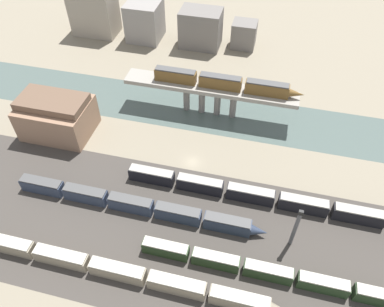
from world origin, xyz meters
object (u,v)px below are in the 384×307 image
(train_yard_near, at_px, (124,273))
(train_yard_far, at_px, (136,205))
(train_on_bridge, at_px, (225,83))
(signal_tower, at_px, (295,228))
(train_yard_outer, at_px, (282,200))
(train_yard_mid, at_px, (274,273))
(warehouse_building, at_px, (57,116))

(train_yard_near, distance_m, train_yard_far, 18.08)
(train_on_bridge, relative_size, signal_tower, 3.48)
(signal_tower, bearing_deg, train_yard_outer, 106.47)
(train_yard_near, height_order, train_yard_mid, train_yard_near)
(train_yard_outer, xyz_separation_m, signal_tower, (3.13, -10.59, 4.45))
(warehouse_building, bearing_deg, train_yard_mid, -25.49)
(train_yard_mid, xyz_separation_m, warehouse_building, (-68.56, 32.69, 4.12))
(train_yard_far, bearing_deg, train_on_bridge, 71.23)
(train_yard_mid, bearing_deg, train_yard_far, 164.41)
(warehouse_building, bearing_deg, train_yard_far, -34.64)
(train_yard_far, height_order, warehouse_building, warehouse_building)
(train_yard_mid, distance_m, train_yard_far, 36.99)
(train_yard_far, relative_size, signal_tower, 4.96)
(train_on_bridge, xyz_separation_m, train_yard_outer, (21.35, -32.12, -10.49))
(train_yard_far, bearing_deg, train_yard_near, -78.30)
(train_on_bridge, distance_m, train_yard_far, 46.00)
(train_yard_far, bearing_deg, warehouse_building, 145.36)
(train_yard_outer, distance_m, warehouse_building, 69.92)
(train_yard_far, xyz_separation_m, warehouse_building, (-32.93, 22.75, 3.93))
(train_yard_mid, bearing_deg, train_yard_outer, 89.63)
(train_yard_mid, xyz_separation_m, signal_tower, (3.26, 9.63, 4.67))
(warehouse_building, xyz_separation_m, signal_tower, (71.82, -23.06, 0.55))
(train_yard_near, bearing_deg, train_yard_outer, 41.08)
(train_yard_mid, relative_size, train_yard_outer, 0.74)
(train_yard_far, xyz_separation_m, signal_tower, (38.89, -0.32, 4.48))
(train_yard_mid, distance_m, warehouse_building, 76.07)
(train_yard_near, height_order, warehouse_building, warehouse_building)
(train_yard_outer, height_order, warehouse_building, warehouse_building)
(train_yard_near, bearing_deg, train_yard_far, 101.70)
(train_on_bridge, distance_m, train_yard_mid, 57.48)
(train_on_bridge, height_order, train_yard_mid, train_on_bridge)
(train_yard_near, relative_size, signal_tower, 5.44)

